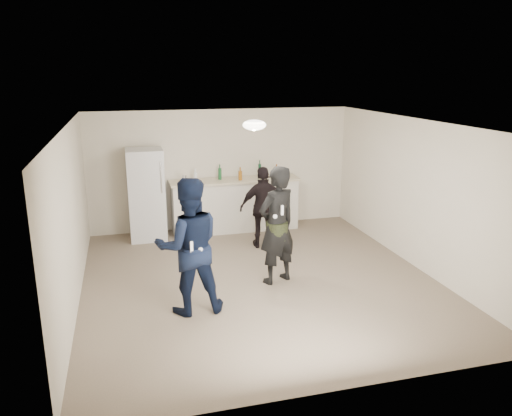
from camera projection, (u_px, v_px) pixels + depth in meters
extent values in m
plane|color=#6B5B4C|center=(259.00, 280.00, 8.04)|extent=(6.00, 6.00, 0.00)
plane|color=silver|center=(259.00, 124.00, 7.38)|extent=(6.00, 6.00, 0.00)
plane|color=beige|center=(222.00, 169.00, 10.50)|extent=(6.00, 0.00, 6.00)
plane|color=beige|center=(340.00, 282.00, 4.91)|extent=(6.00, 0.00, 6.00)
plane|color=beige|center=(71.00, 218.00, 7.02)|extent=(0.00, 6.00, 6.00)
plane|color=beige|center=(417.00, 194.00, 8.39)|extent=(0.00, 6.00, 6.00)
cube|color=beige|center=(235.00, 206.00, 10.44)|extent=(2.60, 0.56, 1.05)
cube|color=beige|center=(235.00, 180.00, 10.29)|extent=(2.68, 0.64, 0.04)
cube|color=silver|center=(146.00, 195.00, 9.82)|extent=(0.70, 0.70, 1.80)
cylinder|color=#BBBBBF|center=(161.00, 178.00, 9.44)|extent=(0.02, 0.02, 0.60)
ellipsoid|color=white|center=(254.00, 125.00, 7.67)|extent=(0.36, 0.36, 0.16)
cylinder|color=silver|center=(184.00, 179.00, 9.90)|extent=(0.08, 0.08, 0.17)
imported|color=#0D1A3A|center=(189.00, 246.00, 6.77)|extent=(0.94, 0.74, 1.91)
imported|color=black|center=(277.00, 225.00, 7.75)|extent=(0.80, 0.68, 1.87)
cylinder|color=#283317|center=(277.00, 231.00, 7.77)|extent=(0.34, 0.34, 0.28)
imported|color=black|center=(264.00, 207.00, 9.37)|extent=(0.94, 0.46, 1.55)
cube|color=white|center=(192.00, 246.00, 6.48)|extent=(0.04, 0.04, 0.15)
sphere|color=white|center=(201.00, 250.00, 6.56)|extent=(0.07, 0.07, 0.07)
cube|color=white|center=(282.00, 210.00, 7.43)|extent=(0.04, 0.04, 0.15)
sphere|color=white|center=(275.00, 216.00, 7.46)|extent=(0.07, 0.07, 0.07)
cylinder|color=#175126|center=(220.00, 174.00, 10.25)|extent=(0.07, 0.07, 0.24)
cylinder|color=brown|center=(277.00, 173.00, 10.39)|extent=(0.07, 0.07, 0.21)
cylinder|color=#124025|center=(260.00, 170.00, 10.53)|extent=(0.06, 0.06, 0.27)
cylinder|color=white|center=(196.00, 177.00, 10.14)|extent=(0.07, 0.07, 0.17)
cylinder|color=#A15E17|center=(240.00, 176.00, 10.20)|extent=(0.08, 0.08, 0.19)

